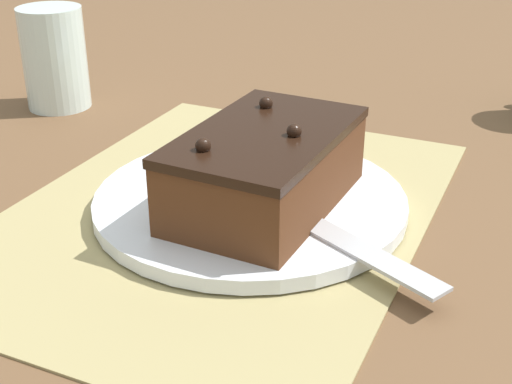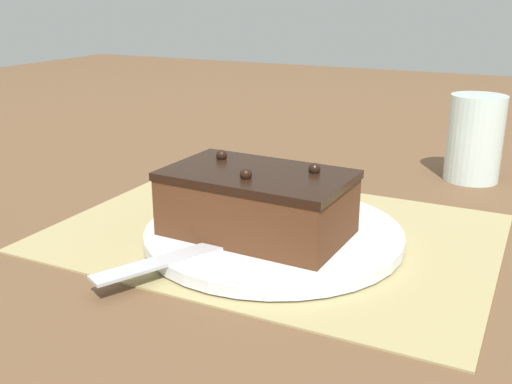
{
  "view_description": "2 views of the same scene",
  "coord_description": "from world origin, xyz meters",
  "px_view_note": "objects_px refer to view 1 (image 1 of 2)",
  "views": [
    {
      "loc": [
        -0.49,
        -0.25,
        0.29
      ],
      "look_at": [
        -0.02,
        -0.04,
        0.04
      ],
      "focal_mm": 50.0,
      "sensor_mm": 36.0,
      "label": 1
    },
    {
      "loc": [
        0.25,
        -0.55,
        0.25
      ],
      "look_at": [
        -0.01,
        -0.03,
        0.06
      ],
      "focal_mm": 42.0,
      "sensor_mm": 36.0,
      "label": 2
    }
  ],
  "objects_px": {
    "serving_knife": "(275,200)",
    "drinking_glass": "(55,58)",
    "chocolate_cake": "(264,169)",
    "cake_plate": "(250,201)"
  },
  "relations": [
    {
      "from": "serving_knife",
      "to": "drinking_glass",
      "type": "distance_m",
      "value": 0.39
    },
    {
      "from": "chocolate_cake",
      "to": "drinking_glass",
      "type": "xyz_separation_m",
      "value": [
        0.17,
        0.34,
        0.01
      ]
    },
    {
      "from": "cake_plate",
      "to": "serving_knife",
      "type": "distance_m",
      "value": 0.03
    },
    {
      "from": "cake_plate",
      "to": "chocolate_cake",
      "type": "xyz_separation_m",
      "value": [
        -0.01,
        -0.02,
        0.04
      ]
    },
    {
      "from": "cake_plate",
      "to": "serving_knife",
      "type": "xyz_separation_m",
      "value": [
        -0.01,
        -0.03,
        0.01
      ]
    },
    {
      "from": "cake_plate",
      "to": "drinking_glass",
      "type": "height_order",
      "value": "drinking_glass"
    },
    {
      "from": "cake_plate",
      "to": "drinking_glass",
      "type": "distance_m",
      "value": 0.36
    },
    {
      "from": "serving_knife",
      "to": "chocolate_cake",
      "type": "bearing_deg",
      "value": -45.09
    },
    {
      "from": "chocolate_cake",
      "to": "drinking_glass",
      "type": "distance_m",
      "value": 0.38
    },
    {
      "from": "drinking_glass",
      "to": "chocolate_cake",
      "type": "bearing_deg",
      "value": -115.96
    }
  ]
}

